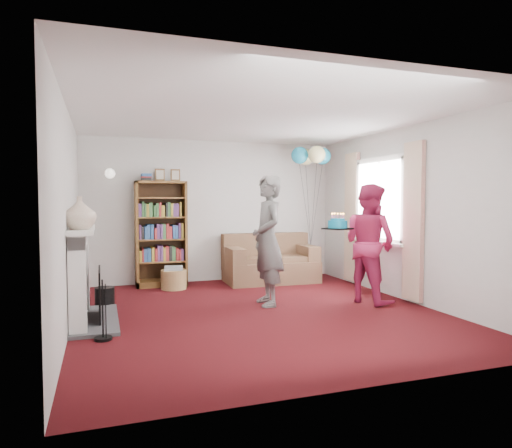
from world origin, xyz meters
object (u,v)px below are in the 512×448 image
object	(u,v)px
sofa	(270,263)
person_striped	(268,240)
bookcase	(161,234)
birthday_cake	(338,224)
person_magenta	(369,243)

from	to	relation	value
sofa	person_striped	xyz separation A→B (m)	(-0.67, -1.70, 0.57)
bookcase	person_striped	bearing A→B (deg)	-57.95
sofa	birthday_cake	xyz separation A→B (m)	(0.24, -2.02, 0.79)
bookcase	person_magenta	xyz separation A→B (m)	(2.64, -2.23, -0.03)
bookcase	birthday_cake	xyz separation A→B (m)	(2.12, -2.25, 0.24)
birthday_cake	person_striped	bearing A→B (deg)	160.76
sofa	person_magenta	distance (m)	2.20
person_magenta	sofa	bearing A→B (deg)	2.11
birthday_cake	person_magenta	bearing A→B (deg)	2.33
person_striped	birthday_cake	world-z (taller)	person_striped
birthday_cake	sofa	bearing A→B (deg)	96.68
bookcase	person_striped	world-z (taller)	bookcase
sofa	bookcase	bearing A→B (deg)	174.51
person_striped	birthday_cake	xyz separation A→B (m)	(0.90, -0.32, 0.22)
bookcase	person_striped	xyz separation A→B (m)	(1.21, -1.94, 0.03)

